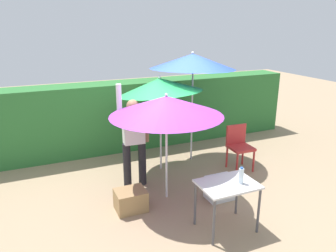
# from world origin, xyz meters

# --- Properties ---
(ground_plane) EXTENTS (24.00, 24.00, 0.00)m
(ground_plane) POSITION_xyz_m (0.00, 0.00, 0.00)
(ground_plane) COLOR #9E8466
(hedge_row) EXTENTS (8.00, 0.70, 1.56)m
(hedge_row) POSITION_xyz_m (0.00, 2.39, 0.78)
(hedge_row) COLOR #2D7033
(hedge_row) RESTS_ON ground_plane
(umbrella_rainbow) EXTENTS (1.74, 1.74, 2.31)m
(umbrella_rainbow) POSITION_xyz_m (0.89, 1.11, 2.10)
(umbrella_rainbow) COLOR silver
(umbrella_rainbow) RESTS_ON ground_plane
(umbrella_orange) EXTENTS (1.63, 1.62, 1.97)m
(umbrella_orange) POSITION_xyz_m (0.10, 0.91, 1.71)
(umbrella_orange) COLOR silver
(umbrella_orange) RESTS_ON ground_plane
(umbrella_yellow) EXTENTS (1.81, 1.81, 1.80)m
(umbrella_yellow) POSITION_xyz_m (-0.24, -0.18, 1.60)
(umbrella_yellow) COLOR silver
(umbrella_yellow) RESTS_ON ground_plane
(person_vendor) EXTENTS (0.55, 0.24, 1.88)m
(person_vendor) POSITION_xyz_m (-0.59, 0.44, 0.93)
(person_vendor) COLOR black
(person_vendor) RESTS_ON ground_plane
(chair_plastic) EXTENTS (0.46, 0.46, 0.89)m
(chair_plastic) POSITION_xyz_m (1.56, 0.32, 0.51)
(chair_plastic) COLOR #B72D2D
(chair_plastic) RESTS_ON ground_plane
(cooler_box) EXTENTS (0.46, 0.33, 0.38)m
(cooler_box) POSITION_xyz_m (0.58, -0.58, 0.19)
(cooler_box) COLOR silver
(cooler_box) RESTS_ON ground_plane
(crate_cardboard) EXTENTS (0.47, 0.39, 0.33)m
(crate_cardboard) POSITION_xyz_m (-0.91, -0.32, 0.17)
(crate_cardboard) COLOR #9E7A4C
(crate_cardboard) RESTS_ON ground_plane
(folding_table) EXTENTS (0.80, 0.60, 0.72)m
(folding_table) POSITION_xyz_m (0.19, -1.34, 0.63)
(folding_table) COLOR #4C4C51
(folding_table) RESTS_ON ground_plane
(bottle_water) EXTENTS (0.07, 0.07, 0.24)m
(bottle_water) POSITION_xyz_m (0.36, -1.40, 0.83)
(bottle_water) COLOR silver
(bottle_water) RESTS_ON folding_table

